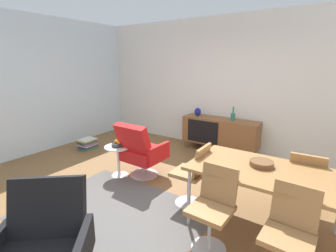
{
  "coord_description": "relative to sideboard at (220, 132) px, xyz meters",
  "views": [
    {
      "loc": [
        1.94,
        -2.45,
        1.86
      ],
      "look_at": [
        0.03,
        0.33,
        0.99
      ],
      "focal_mm": 26.2,
      "sensor_mm": 36.0,
      "label": 1
    }
  ],
  "objects": [
    {
      "name": "lounge_chair_red",
      "position": [
        -0.59,
        -1.87,
        0.03
      ],
      "size": [
        0.73,
        0.66,
        0.95
      ],
      "color": "red",
      "rests_on": "ground_plane"
    },
    {
      "name": "magazine_stack",
      "position": [
        -2.48,
        -1.5,
        -0.32
      ],
      "size": [
        0.33,
        0.41,
        0.23
      ],
      "color": "#3F7F4C",
      "rests_on": "ground_plane"
    },
    {
      "name": "vase_cobalt",
      "position": [
        0.26,
        0.0,
        0.37
      ],
      "size": [
        0.09,
        0.09,
        0.28
      ],
      "color": "#337266",
      "rests_on": "sideboard"
    },
    {
      "name": "sideboard",
      "position": [
        0.0,
        0.0,
        0.0
      ],
      "size": [
        1.6,
        0.45,
        0.72
      ],
      "color": "brown",
      "rests_on": "ground_plane"
    },
    {
      "name": "armchair_black_shell",
      "position": [
        0.18,
        -3.95,
        0.03
      ],
      "size": [
        0.91,
        0.9,
        0.95
      ],
      "color": "black",
      "rests_on": "ground_plane"
    },
    {
      "name": "wall_window_left",
      "position": [
        -3.21,
        -2.3,
        0.96
      ],
      "size": [
        0.12,
        5.6,
        2.8
      ],
      "primitive_type": "cube",
      "color": "silver",
      "rests_on": "ground_plane"
    },
    {
      "name": "ground_plane",
      "position": [
        -0.01,
        -2.3,
        -0.44
      ],
      "size": [
        8.32,
        8.32,
        0.0
      ],
      "primitive_type": "plane",
      "color": "brown"
    },
    {
      "name": "dining_chair_back_right",
      "position": [
        1.77,
        -1.58,
        0.03
      ],
      "size": [
        0.42,
        0.44,
        0.86
      ],
      "color": "#9E7042",
      "rests_on": "ground_plane"
    },
    {
      "name": "dining_table",
      "position": [
        1.42,
        -2.14,
        0.26
      ],
      "size": [
        1.6,
        0.9,
        0.74
      ],
      "color": "olive",
      "rests_on": "ground_plane"
    },
    {
      "name": "wall_back",
      "position": [
        -0.01,
        0.3,
        0.96
      ],
      "size": [
        6.8,
        0.12,
        2.8
      ],
      "primitive_type": "cube",
      "color": "white",
      "rests_on": "ground_plane"
    },
    {
      "name": "wooden_bowl_on_table",
      "position": [
        1.35,
        -2.06,
        0.33
      ],
      "size": [
        0.26,
        0.26,
        0.06
      ],
      "primitive_type": "cylinder",
      "color": "brown",
      "rests_on": "dining_table"
    },
    {
      "name": "dining_chair_near_window",
      "position": [
        0.53,
        -2.14,
        0.03
      ],
      "size": [
        0.43,
        0.41,
        0.86
      ],
      "color": "#9E7042",
      "rests_on": "ground_plane"
    },
    {
      "name": "fruit_bowl",
      "position": [
        -0.93,
        -2.06,
        0.12
      ],
      "size": [
        0.2,
        0.2,
        0.11
      ],
      "color": "#262628",
      "rests_on": "side_table_round"
    },
    {
      "name": "area_rug",
      "position": [
        -0.18,
        -2.9,
        -0.44
      ],
      "size": [
        2.2,
        1.7,
        0.01
      ],
      "primitive_type": "cube",
      "color": "#595654",
      "rests_on": "ground_plane"
    },
    {
      "name": "dining_chair_front_left",
      "position": [
        1.07,
        -2.7,
        0.03
      ],
      "size": [
        0.41,
        0.43,
        0.86
      ],
      "color": "#9E7042",
      "rests_on": "ground_plane"
    },
    {
      "name": "vase_sculptural_dark",
      "position": [
        -0.54,
        0.0,
        0.37
      ],
      "size": [
        0.14,
        0.14,
        0.18
      ],
      "color": "navy",
      "rests_on": "sideboard"
    },
    {
      "name": "side_table_round",
      "position": [
        -0.93,
        -2.06,
        -0.12
      ],
      "size": [
        0.44,
        0.44,
        0.52
      ],
      "color": "white",
      "rests_on": "ground_plane"
    },
    {
      "name": "dining_chair_front_right",
      "position": [
        1.77,
        -2.7,
        0.03
      ],
      "size": [
        0.42,
        0.44,
        0.86
      ],
      "color": "#9E7042",
      "rests_on": "ground_plane"
    }
  ]
}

